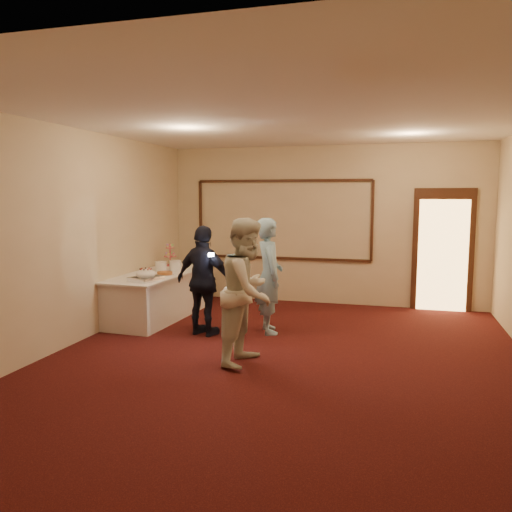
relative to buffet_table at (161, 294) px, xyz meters
The scene contains 14 objects.
floor 3.04m from the buffet_table, 33.27° to the right, with size 7.00×7.00×0.00m, color black.
room_walls 3.43m from the buffet_table, 33.27° to the right, with size 6.04×7.04×3.02m.
wall_molding 2.78m from the buffet_table, 46.52° to the left, with size 3.45×0.04×1.55m.
doorway 5.05m from the buffet_table, 21.07° to the left, with size 1.05×0.07×2.20m.
buffet_table is the anchor object (origin of this frame).
pavlova_tray 0.97m from the buffet_table, 78.43° to the right, with size 0.47×0.57×0.19m.
cupcake_stand 1.02m from the buffet_table, 103.85° to the left, with size 0.30×0.30×0.44m.
plate_stack_a 0.49m from the buffet_table, 111.86° to the left, with size 0.20×0.20×0.17m.
plate_stack_b 0.56m from the buffet_table, 60.43° to the left, with size 0.21×0.21×0.17m.
tart 0.53m from the buffet_table, 51.43° to the right, with size 0.29×0.29×0.06m.
man 2.12m from the buffet_table, 12.55° to the right, with size 0.63×0.42×1.74m, color #84B1CA.
woman 2.84m from the buffet_table, 41.43° to the right, with size 0.88×0.68×1.80m, color beige.
guest 1.48m from the buffet_table, 37.05° to the right, with size 0.96×0.40×1.64m, color black.
camera_flash 1.92m from the buffet_table, 39.25° to the right, with size 0.07×0.04×0.05m, color white.
Camera 1 is at (1.28, -5.99, 2.08)m, focal length 35.00 mm.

